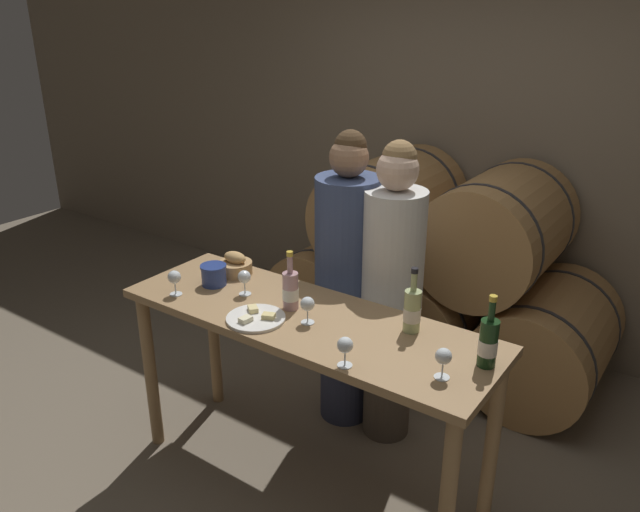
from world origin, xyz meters
The scene contains 17 objects.
ground_plane centered at (0.00, 0.00, 0.00)m, with size 10.00×10.00×0.00m, color #726654.
stone_wall_back centered at (0.00, 2.01, 1.60)m, with size 10.00×0.12×3.20m.
barrel_stack centered at (0.00, 1.43, 0.60)m, with size 2.16×0.92×1.34m.
tasting_table centered at (0.00, 0.00, 0.78)m, with size 1.79×0.59×0.92m.
person_left centered at (-0.14, 0.57, 0.84)m, with size 0.34×0.34×1.65m.
person_right centered at (0.13, 0.57, 0.84)m, with size 0.31×0.31×1.63m.
wine_bottle_red centered at (0.82, 0.07, 1.02)m, with size 0.07×0.07×0.30m.
wine_bottle_white centered at (0.45, 0.15, 1.02)m, with size 0.07×0.07×0.29m.
wine_bottle_rose centered at (-0.10, 0.02, 1.01)m, with size 0.07×0.07×0.28m.
blue_crock centered at (-0.57, 0.01, 0.98)m, with size 0.13×0.13×0.10m.
bread_basket centered at (-0.57, 0.17, 0.97)m, with size 0.17×0.17×0.12m.
cheese_plate centered at (-0.15, -0.16, 0.93)m, with size 0.26×0.26×0.04m.
wine_glass_far_left centered at (-0.64, -0.18, 1.01)m, with size 0.06×0.06×0.12m.
wine_glass_left centered at (-0.37, 0.01, 1.01)m, with size 0.06×0.06×0.12m.
wine_glass_center centered at (0.05, -0.05, 1.01)m, with size 0.06×0.06×0.12m.
wine_glass_right centered at (0.37, -0.25, 1.01)m, with size 0.06×0.06×0.12m.
wine_glass_far_right centered at (0.72, -0.11, 1.01)m, with size 0.06×0.06×0.12m.
Camera 1 is at (1.49, -2.00, 2.23)m, focal length 35.00 mm.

